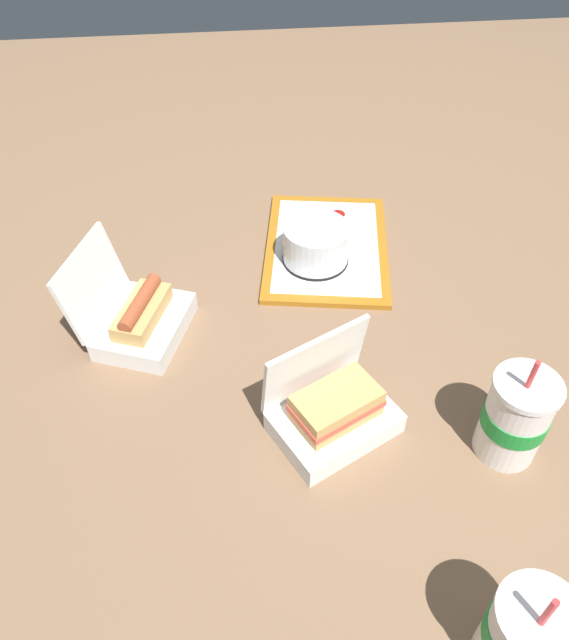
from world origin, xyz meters
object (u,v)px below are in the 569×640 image
Objects in this scene: clamshell_hotdog_left at (138,317)px; clamshell_sandwich_front at (333,411)px; food_tray at (327,247)px; soda_cup_front at (526,639)px; cake_container at (316,245)px; soda_cup_left at (515,417)px; ketchup_cup at (338,218)px; plastic_fork at (350,231)px.

clamshell_sandwich_front is at bearing 51.95° from clamshell_hotdog_left.
food_tray is 0.84m from soda_cup_front.
cake_container is 0.63× the size of soda_cup_left.
soda_cup_front is at bearing 6.70° from food_tray.
ketchup_cup is 0.18× the size of soda_cup_left.
clamshell_sandwich_front is 1.11× the size of soda_cup_front.
plastic_fork is at bearing 166.36° from clamshell_sandwich_front.
cake_container is 0.14m from ketchup_cup.
food_tray is at bearing -173.30° from soda_cup_front.
cake_container is 0.39m from clamshell_hotdog_left.
soda_cup_front reaches higher than clamshell_sandwich_front.
food_tray is 1.77× the size of clamshell_hotdog_left.
soda_cup_front is (0.88, 0.04, 0.06)m from plastic_fork.
food_tray is 0.57m from soda_cup_left.
soda_cup_left is (0.32, 0.59, 0.04)m from clamshell_hotdog_left.
cake_container is 0.42m from clamshell_sandwich_front.
clamshell_hotdog_left is 0.79m from soda_cup_front.
food_tray is at bearing -46.72° from plastic_fork.
soda_cup_left reaches higher than ketchup_cup.
food_tray is 0.44m from clamshell_hotdog_left.
soda_cup_front is (0.84, 0.10, 0.07)m from food_tray.
plastic_fork is at bearing 135.12° from cake_container.
clamshell_hotdog_left is at bearing -128.05° from clamshell_sandwich_front.
cake_container is (0.05, -0.03, 0.05)m from food_tray.
clamshell_sandwich_front reaches higher than ketchup_cup.
soda_cup_left is 1.05× the size of soda_cup_front.
cake_container reaches higher than food_tray.
plastic_fork is 0.59m from soda_cup_left.
ketchup_cup is at bearing -138.60° from plastic_fork.
soda_cup_left is at bearing 25.71° from cake_container.
cake_container is at bearing 114.56° from clamshell_hotdog_left.
soda_cup_left is 0.32m from soda_cup_front.
soda_cup_left is at bearing 15.15° from ketchup_cup.
cake_container is at bearing -36.80° from plastic_fork.
clamshell_sandwich_front is at bearing -156.34° from soda_cup_front.
ketchup_cup is at bearing -164.85° from soda_cup_left.
food_tray is at bearing -159.37° from soda_cup_left.
soda_cup_front reaches higher than clamshell_hotdog_left.
soda_cup_front is at bearing 9.40° from cake_container.
soda_cup_left is at bearing 161.29° from soda_cup_front.
clamshell_sandwich_front is 0.28m from soda_cup_left.
ketchup_cup is 0.04m from plastic_fork.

